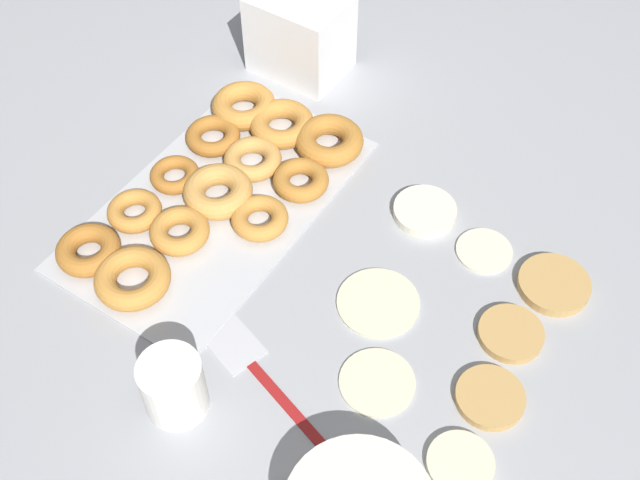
# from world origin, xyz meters

# --- Properties ---
(ground_plane) EXTENTS (3.00, 3.00, 0.00)m
(ground_plane) POSITION_xyz_m (0.00, 0.00, 0.00)
(ground_plane) COLOR #9EA0A5
(pancake_0) EXTENTS (0.10, 0.10, 0.02)m
(pancake_0) POSITION_xyz_m (-0.16, 0.02, 0.01)
(pancake_0) COLOR silver
(pancake_0) RESTS_ON ground_plane
(pancake_1) EXTENTS (0.12, 0.12, 0.01)m
(pancake_1) POSITION_xyz_m (0.02, 0.05, 0.00)
(pancake_1) COLOR beige
(pancake_1) RESTS_ON ground_plane
(pancake_2) EXTENTS (0.08, 0.08, 0.01)m
(pancake_2) POSITION_xyz_m (-0.14, 0.13, 0.00)
(pancake_2) COLOR beige
(pancake_2) RESTS_ON ground_plane
(pancake_3) EXTENTS (0.10, 0.10, 0.01)m
(pancake_3) POSITION_xyz_m (0.13, 0.11, 0.00)
(pancake_3) COLOR beige
(pancake_3) RESTS_ON ground_plane
(pancake_4) EXTENTS (0.09, 0.09, 0.01)m
(pancake_4) POSITION_xyz_m (0.07, 0.25, 0.01)
(pancake_4) COLOR tan
(pancake_4) RESTS_ON ground_plane
(pancake_5) EXTENTS (0.08, 0.08, 0.01)m
(pancake_5) POSITION_xyz_m (0.18, 0.26, 0.01)
(pancake_5) COLOR beige
(pancake_5) RESTS_ON ground_plane
(pancake_6) EXTENTS (0.09, 0.09, 0.01)m
(pancake_6) POSITION_xyz_m (-0.03, 0.23, 0.01)
(pancake_6) COLOR tan
(pancake_6) RESTS_ON ground_plane
(pancake_7) EXTENTS (0.10, 0.10, 0.02)m
(pancake_7) POSITION_xyz_m (-0.14, 0.25, 0.01)
(pancake_7) COLOR tan
(pancake_7) RESTS_ON ground_plane
(donut_tray) EXTENTS (0.50, 0.29, 0.04)m
(donut_tray) POSITION_xyz_m (-0.03, -0.27, 0.02)
(donut_tray) COLOR silver
(donut_tray) RESTS_ON ground_plane
(container_stack) EXTENTS (0.13, 0.16, 0.15)m
(container_stack) POSITION_xyz_m (-0.35, -0.34, 0.07)
(container_stack) COLOR white
(container_stack) RESTS_ON ground_plane
(paper_cup) EXTENTS (0.08, 0.08, 0.09)m
(paper_cup) POSITION_xyz_m (0.30, -0.09, 0.05)
(paper_cup) COLOR white
(paper_cup) RESTS_ON ground_plane
(spatula) EXTENTS (0.12, 0.29, 0.01)m
(spatula) POSITION_xyz_m (0.19, -0.08, 0.00)
(spatula) COLOR maroon
(spatula) RESTS_ON ground_plane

